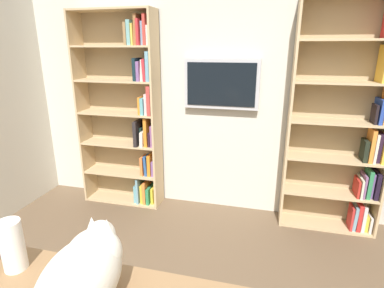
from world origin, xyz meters
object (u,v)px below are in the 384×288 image
(bookshelf_left, at_px, (351,124))
(wall_mounted_tv, at_px, (221,84))
(bookshelf_right, at_px, (129,113))
(paper_towel_roll, at_px, (12,245))
(cat, at_px, (85,271))

(bookshelf_left, distance_m, wall_mounted_tv, 1.30)
(bookshelf_right, distance_m, paper_towel_roll, 2.13)
(wall_mounted_tv, relative_size, paper_towel_roll, 2.96)
(wall_mounted_tv, height_order, cat, wall_mounted_tv)
(bookshelf_left, bearing_deg, wall_mounted_tv, -3.74)
(bookshelf_right, bearing_deg, paper_towel_roll, 99.71)
(bookshelf_left, bearing_deg, bookshelf_right, 0.07)
(bookshelf_right, xyz_separation_m, cat, (-0.83, 2.20, -0.18))
(bookshelf_left, xyz_separation_m, wall_mounted_tv, (1.26, -0.08, 0.32))
(wall_mounted_tv, distance_m, paper_towel_roll, 2.34)
(paper_towel_roll, bearing_deg, cat, 167.15)
(bookshelf_left, xyz_separation_m, bookshelf_right, (2.28, 0.00, -0.02))
(bookshelf_left, bearing_deg, cat, 56.70)
(cat, height_order, paper_towel_roll, cat)
(paper_towel_roll, bearing_deg, wall_mounted_tv, -106.98)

